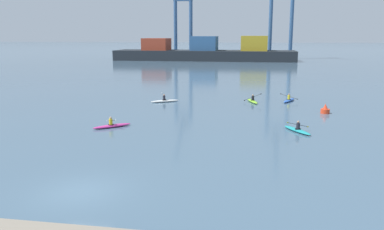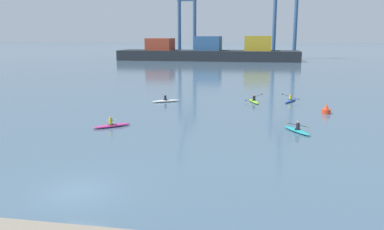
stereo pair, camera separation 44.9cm
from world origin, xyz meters
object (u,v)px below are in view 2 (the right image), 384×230
Objects in this scene: kayak_lime at (254,101)px; kayak_teal at (297,130)px; gantry_crane_west at (186,9)px; kayak_magenta at (112,125)px; gantry_crane_west_mid at (286,2)px; kayak_blue at (290,100)px; channel_buoy at (326,110)px; container_barge at (209,52)px; kayak_white at (166,101)px.

kayak_lime is 14.57m from kayak_teal.
kayak_magenta is at bearing -82.51° from gantry_crane_west.
gantry_crane_west is at bearing 177.52° from gantry_crane_west_mid.
kayak_teal is (3.88, -14.05, -0.00)m from kayak_lime.
gantry_crane_west is 93.15m from kayak_blue.
gantry_crane_west_mid reaches higher than channel_buoy.
container_barge is at bearing -155.74° from gantry_crane_west_mid.
container_barge is at bearing 105.07° from kayak_blue.
gantry_crane_west_mid is 10.77× the size of kayak_lime.
gantry_crane_west reaches higher than channel_buoy.
kayak_blue is 4.47m from kayak_lime.
gantry_crane_west_mid reaches higher than kayak_magenta.
container_barge is 91.47m from kayak_magenta.
kayak_lime is at bearing -78.22° from container_barge.
channel_buoy is 0.31× the size of kayak_teal.
kayak_lime reaches higher than kayak_teal.
kayak_teal is at bearing 3.83° from kayak_magenta.
gantry_crane_west reaches higher than kayak_teal.
kayak_blue is at bearing -92.01° from gantry_crane_west_mid.
gantry_crane_west_mid is (32.57, -1.41, 1.74)m from gantry_crane_west.
gantry_crane_west_mid reaches higher than kayak_teal.
kayak_magenta is 0.91× the size of kayak_white.
gantry_crane_west is 10.36× the size of kayak_teal.
kayak_magenta is 0.86× the size of kayak_lime.
container_barge is 77.71m from kayak_blue.
gantry_crane_west reaches higher than kayak_white.
kayak_blue is (16.01, 16.34, -0.00)m from kayak_magenta.
container_barge is at bearing 94.15° from kayak_white.
gantry_crane_west_mid is 93.94m from channel_buoy.
kayak_lime is (-7.29, -86.70, -17.76)m from gantry_crane_west_mid.
gantry_crane_west_mid is at bearing 87.99° from kayak_blue.
gantry_crane_west is 10.33× the size of kayak_white.
channel_buoy reaches higher than kayak_magenta.
kayak_blue and kayak_teal have the same top height.
gantry_crane_west_mid is at bearing 85.20° from kayak_lime.
channel_buoy reaches higher than kayak_blue.
gantry_crane_west_mid is 10.94× the size of kayak_blue.
kayak_blue is at bearing 16.20° from kayak_lime.
kayak_blue is at bearing 114.39° from channel_buoy.
gantry_crane_west is 93.06m from kayak_lime.
kayak_teal is at bearing -91.94° from gantry_crane_west_mid.
channel_buoy is at bearing 26.48° from kayak_magenta.
gantry_crane_west is at bearing 97.49° from kayak_magenta.
kayak_lime is (11.72, 15.09, 0.00)m from kayak_magenta.
container_barge is 17.26× the size of kayak_teal.
kayak_teal is at bearing -74.07° from gantry_crane_west.
channel_buoy is 0.34× the size of kayak_magenta.
kayak_white is at bearing -168.86° from kayak_blue.
kayak_magenta is at bearing -100.58° from gantry_crane_west_mid.
kayak_lime is (10.26, 1.62, 0.00)m from kayak_white.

